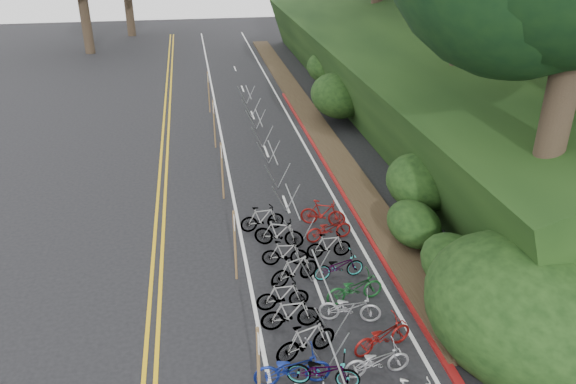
# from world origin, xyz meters

# --- Properties ---
(road_markings) EXTENTS (7.47, 80.00, 0.01)m
(road_markings) POSITION_xyz_m (0.63, 10.10, 0.00)
(road_markings) COLOR gold
(road_markings) RESTS_ON ground
(red_curb) EXTENTS (0.25, 28.00, 0.10)m
(red_curb) POSITION_xyz_m (5.70, 12.00, 0.05)
(red_curb) COLOR maroon
(red_curb) RESTS_ON ground
(embankment) EXTENTS (14.30, 48.14, 9.11)m
(embankment) POSITION_xyz_m (12.96, 19.04, 2.57)
(embankment) COLOR black
(embankment) RESTS_ON ground
(bike_racks_rest) EXTENTS (1.14, 23.00, 1.17)m
(bike_racks_rest) POSITION_xyz_m (3.00, 13.00, 0.85)
(bike_racks_rest) COLOR gray
(bike_racks_rest) RESTS_ON ground
(signpost_near) EXTENTS (0.08, 0.40, 2.41)m
(signpost_near) POSITION_xyz_m (0.66, -0.48, 1.38)
(signpost_near) COLOR brown
(signpost_near) RESTS_ON ground
(signposts_rest) EXTENTS (0.08, 18.40, 2.50)m
(signposts_rest) POSITION_xyz_m (0.60, 14.00, 1.43)
(signposts_rest) COLOR brown
(signposts_rest) RESTS_ON ground
(bike_front) EXTENTS (0.73, 1.97, 1.03)m
(bike_front) POSITION_xyz_m (1.57, 0.14, 0.51)
(bike_front) COLOR navy
(bike_front) RESTS_ON ground
(bike_valet) EXTENTS (3.47, 12.93, 1.09)m
(bike_valet) POSITION_xyz_m (3.06, 2.32, 0.49)
(bike_valet) COLOR beige
(bike_valet) RESTS_ON ground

